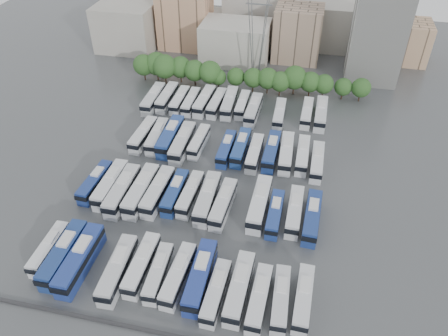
% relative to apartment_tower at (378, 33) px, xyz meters
% --- Properties ---
extents(ground, '(220.00, 220.00, 0.00)m').
position_rel_apartment_tower_xyz_m(ground, '(-34.00, -58.00, -13.00)').
color(ground, '#424447').
rests_on(ground, ground).
extents(parapet, '(56.00, 0.50, 0.50)m').
position_rel_apartment_tower_xyz_m(parapet, '(-34.00, -91.00, -12.75)').
color(parapet, '#2D2D30').
rests_on(parapet, ground).
extents(tree_line, '(65.33, 8.06, 8.46)m').
position_rel_apartment_tower_xyz_m(tree_line, '(-37.40, -15.89, -8.52)').
color(tree_line, black).
rests_on(tree_line, ground).
extents(city_buildings, '(102.00, 35.00, 20.00)m').
position_rel_apartment_tower_xyz_m(city_buildings, '(-41.46, 13.86, -5.13)').
color(city_buildings, '#9E998E').
rests_on(city_buildings, ground).
extents(apartment_tower, '(14.00, 14.00, 26.00)m').
position_rel_apartment_tower_xyz_m(apartment_tower, '(0.00, 0.00, 0.00)').
color(apartment_tower, silver).
rests_on(apartment_tower, ground).
extents(electricity_pylon, '(9.00, 6.91, 33.83)m').
position_rel_apartment_tower_xyz_m(electricity_pylon, '(-32.00, -8.00, 5.66)').
color(electricity_pylon, slate).
rests_on(electricity_pylon, ground).
extents(bus_r0_s0, '(2.48, 10.80, 3.38)m').
position_rel_apartment_tower_xyz_m(bus_r0_s0, '(-55.42, -81.04, -11.34)').
color(bus_r0_s0, white).
rests_on(bus_r0_s0, ground).
extents(bus_r0_s1, '(3.09, 13.30, 4.16)m').
position_rel_apartment_tower_xyz_m(bus_r0_s1, '(-52.20, -81.86, -10.96)').
color(bus_r0_s1, navy).
rests_on(bus_r0_s1, ground).
extents(bus_r0_s2, '(3.08, 13.64, 4.27)m').
position_rel_apartment_tower_xyz_m(bus_r0_s2, '(-49.01, -82.36, -10.90)').
color(bus_r0_s2, navy).
rests_on(bus_r0_s2, ground).
extents(bus_r0_s4, '(3.28, 12.70, 3.95)m').
position_rel_apartment_tower_xyz_m(bus_r0_s4, '(-42.22, -82.78, -11.06)').
color(bus_r0_s4, silver).
rests_on(bus_r0_s4, ground).
extents(bus_r0_s5, '(2.62, 11.86, 3.72)m').
position_rel_apartment_tower_xyz_m(bus_r0_s5, '(-38.84, -80.94, -11.17)').
color(bus_r0_s5, silver).
rests_on(bus_r0_s5, ground).
extents(bus_r0_s6, '(2.83, 10.88, 3.38)m').
position_rel_apartment_tower_xyz_m(bus_r0_s6, '(-35.69, -81.83, -11.34)').
color(bus_r0_s6, silver).
rests_on(bus_r0_s6, ground).
extents(bus_r0_s7, '(3.11, 11.81, 3.67)m').
position_rel_apartment_tower_xyz_m(bus_r0_s7, '(-32.40, -81.69, -11.20)').
color(bus_r0_s7, silver).
rests_on(bus_r0_s7, ground).
extents(bus_r0_s8, '(3.07, 13.19, 4.12)m').
position_rel_apartment_tower_xyz_m(bus_r0_s8, '(-28.89, -81.29, -10.98)').
color(bus_r0_s8, navy).
rests_on(bus_r0_s8, ground).
extents(bus_r0_s9, '(2.76, 11.20, 3.49)m').
position_rel_apartment_tower_xyz_m(bus_r0_s9, '(-25.81, -83.44, -11.29)').
color(bus_r0_s9, silver).
rests_on(bus_r0_s9, ground).
extents(bus_r0_s10, '(3.00, 12.58, 3.93)m').
position_rel_apartment_tower_xyz_m(bus_r0_s10, '(-22.46, -82.04, -11.07)').
color(bus_r0_s10, silver).
rests_on(bus_r0_s10, ground).
extents(bus_r0_s11, '(2.79, 11.42, 3.56)m').
position_rel_apartment_tower_xyz_m(bus_r0_s11, '(-19.19, -83.09, -11.25)').
color(bus_r0_s11, silver).
rests_on(bus_r0_s11, ground).
extents(bus_r0_s12, '(2.83, 11.07, 3.45)m').
position_rel_apartment_tower_xyz_m(bus_r0_s12, '(-16.00, -82.42, -11.31)').
color(bus_r0_s12, silver).
rests_on(bus_r0_s12, ground).
extents(bus_r0_s13, '(2.74, 11.32, 3.53)m').
position_rel_apartment_tower_xyz_m(bus_r0_s13, '(-12.66, -81.65, -11.27)').
color(bus_r0_s13, silver).
rests_on(bus_r0_s13, ground).
extents(bus_r1_s0, '(2.99, 11.51, 3.58)m').
position_rel_apartment_tower_xyz_m(bus_r1_s0, '(-55.47, -63.28, -11.24)').
color(bus_r1_s0, navy).
rests_on(bus_r1_s0, ground).
extents(bus_r1_s1, '(2.85, 12.75, 4.00)m').
position_rel_apartment_tower_xyz_m(bus_r1_s1, '(-52.06, -63.46, -11.04)').
color(bus_r1_s1, silver).
rests_on(bus_r1_s1, ground).
extents(bus_r1_s2, '(2.96, 13.25, 4.15)m').
position_rel_apartment_tower_xyz_m(bus_r1_s2, '(-48.99, -64.78, -10.96)').
color(bus_r1_s2, silver).
rests_on(bus_r1_s2, ground).
extents(bus_r1_s3, '(3.16, 13.47, 4.21)m').
position_rel_apartment_tower_xyz_m(bus_r1_s3, '(-45.42, -63.98, -10.93)').
color(bus_r1_s3, silver).
rests_on(bus_r1_s3, ground).
extents(bus_r1_s4, '(3.22, 12.79, 3.99)m').
position_rel_apartment_tower_xyz_m(bus_r1_s4, '(-42.21, -63.45, -11.04)').
color(bus_r1_s4, silver).
rests_on(bus_r1_s4, ground).
extents(bus_r1_s5, '(2.58, 11.53, 3.61)m').
position_rel_apartment_tower_xyz_m(bus_r1_s5, '(-38.92, -62.81, -11.23)').
color(bus_r1_s5, navy).
rests_on(bus_r1_s5, ground).
extents(bus_r1_s6, '(2.89, 11.52, 3.59)m').
position_rel_apartment_tower_xyz_m(bus_r1_s6, '(-35.88, -62.60, -11.24)').
color(bus_r1_s6, silver).
rests_on(bus_r1_s6, ground).
extents(bus_r1_s7, '(3.02, 12.97, 4.06)m').
position_rel_apartment_tower_xyz_m(bus_r1_s7, '(-32.30, -63.29, -11.01)').
color(bus_r1_s7, silver).
rests_on(bus_r1_s7, ground).
extents(bus_r1_s8, '(3.22, 12.20, 3.79)m').
position_rel_apartment_tower_xyz_m(bus_r1_s8, '(-29.05, -64.00, -11.14)').
color(bus_r1_s8, silver).
rests_on(bus_r1_s8, ground).
extents(bus_r1_s10, '(3.13, 13.36, 4.18)m').
position_rel_apartment_tower_xyz_m(bus_r1_s10, '(-22.35, -62.64, -10.95)').
color(bus_r1_s10, silver).
rests_on(bus_r1_s10, ground).
extents(bus_r1_s11, '(2.43, 10.94, 3.43)m').
position_rel_apartment_tower_xyz_m(bus_r1_s11, '(-19.18, -64.38, -11.32)').
color(bus_r1_s11, navy).
rests_on(bus_r1_s11, ground).
extents(bus_r1_s12, '(2.64, 11.79, 3.70)m').
position_rel_apartment_tower_xyz_m(bus_r1_s12, '(-15.70, -63.05, -11.19)').
color(bus_r1_s12, silver).
rests_on(bus_r1_s12, ground).
extents(bus_r1_s13, '(3.10, 12.40, 3.86)m').
position_rel_apartment_tower_xyz_m(bus_r1_s13, '(-12.46, -64.00, -11.10)').
color(bus_r1_s13, navy).
rests_on(bus_r1_s13, ground).
extents(bus_r2_s1, '(3.07, 12.03, 3.75)m').
position_rel_apartment_tower_xyz_m(bus_r2_s1, '(-52.11, -45.27, -11.16)').
color(bus_r2_s1, silver).
rests_on(bus_r2_s1, ground).
extents(bus_r2_s2, '(3.06, 11.89, 3.70)m').
position_rel_apartment_tower_xyz_m(bus_r2_s2, '(-48.79, -45.18, -11.18)').
color(bus_r2_s2, silver).
rests_on(bus_r2_s2, ground).
extents(bus_r2_s3, '(3.05, 13.63, 4.27)m').
position_rel_apartment_tower_xyz_m(bus_r2_s3, '(-45.65, -44.94, -10.90)').
color(bus_r2_s3, navy).
rests_on(bus_r2_s3, ground).
extents(bus_r2_s4, '(3.00, 13.22, 4.14)m').
position_rel_apartment_tower_xyz_m(bus_r2_s4, '(-42.28, -46.69, -10.97)').
color(bus_r2_s4, silver).
rests_on(bus_r2_s4, ground).
extents(bus_r2_s5, '(2.76, 10.95, 3.41)m').
position_rel_apartment_tower_xyz_m(bus_r2_s5, '(-38.94, -44.89, -11.33)').
color(bus_r2_s5, silver).
rests_on(bus_r2_s5, ground).
extents(bus_r2_s7, '(2.55, 11.22, 3.51)m').
position_rel_apartment_tower_xyz_m(bus_r2_s7, '(-32.28, -46.36, -11.28)').
color(bus_r2_s7, navy).
rests_on(bus_r2_s7, ground).
extents(bus_r2_s8, '(2.80, 11.99, 3.75)m').
position_rel_apartment_tower_xyz_m(bus_r2_s8, '(-29.23, -45.34, -11.16)').
color(bus_r2_s8, navy).
rests_on(bus_r2_s8, ground).
extents(bus_r2_s9, '(2.53, 11.48, 3.60)m').
position_rel_apartment_tower_xyz_m(bus_r2_s9, '(-25.89, -46.68, -11.23)').
color(bus_r2_s9, white).
rests_on(bus_r2_s9, ground).
extents(bus_r2_s10, '(2.89, 12.42, 3.88)m').
position_rel_apartment_tower_xyz_m(bus_r2_s10, '(-22.39, -45.33, -11.09)').
color(bus_r2_s10, navy).
rests_on(bus_r2_s10, ground).
extents(bus_r2_s11, '(3.16, 12.59, 3.92)m').
position_rel_apartment_tower_xyz_m(bus_r2_s11, '(-19.16, -45.31, -11.07)').
color(bus_r2_s11, silver).
rests_on(bus_r2_s11, ground).
extents(bus_r2_s12, '(2.63, 11.67, 3.66)m').
position_rel_apartment_tower_xyz_m(bus_r2_s12, '(-15.65, -45.13, -11.21)').
color(bus_r2_s12, white).
rests_on(bus_r2_s12, ground).
extents(bus_r2_s13, '(2.58, 11.65, 3.65)m').
position_rel_apartment_tower_xyz_m(bus_r2_s13, '(-12.44, -46.89, -11.21)').
color(bus_r2_s13, silver).
rests_on(bus_r2_s13, ground).
extents(bus_r3_s0, '(2.92, 12.80, 4.01)m').
position_rel_apartment_tower_xyz_m(bus_r3_s0, '(-55.45, -29.12, -11.03)').
color(bus_r3_s0, silver).
rests_on(bus_r3_s0, ground).
extents(bus_r3_s1, '(2.74, 12.16, 3.81)m').
position_rel_apartment_tower_xyz_m(bus_r3_s1, '(-52.27, -27.46, -11.13)').
color(bus_r3_s1, silver).
rests_on(bus_r3_s1, ground).
extents(bus_r3_s2, '(2.46, 11.22, 3.52)m').
position_rel_apartment_tower_xyz_m(bus_r3_s2, '(-48.71, -28.01, -11.27)').
color(bus_r3_s2, silver).
rests_on(bus_r3_s2, ground).
extents(bus_r3_s3, '(2.48, 11.16, 3.50)m').
position_rel_apartment_tower_xyz_m(bus_r3_s3, '(-45.62, -28.12, -11.28)').
color(bus_r3_s3, silver).
rests_on(bus_r3_s3, ground).
extents(bus_r3_s4, '(3.29, 12.52, 3.89)m').
position_rel_apartment_tower_xyz_m(bus_r3_s4, '(-42.25, -27.34, -11.09)').
color(bus_r3_s4, silver).
rests_on(bus_r3_s4, ground).
extents(bus_r3_s5, '(3.09, 11.79, 3.67)m').
position_rel_apartment_tower_xyz_m(bus_r3_s5, '(-38.90, -27.44, -11.20)').
color(bus_r3_s5, silver).
rests_on(bus_r3_s5, ground).
extents(bus_r3_s6, '(3.30, 12.83, 3.99)m').
position_rel_apartment_tower_xyz_m(bus_r3_s6, '(-35.72, -26.94, -11.04)').
color(bus_r3_s6, silver).
rests_on(bus_r3_s6, ground).
extents(bus_r3_s7, '(2.50, 11.02, 3.45)m').
position_rel_apartment_tower_xyz_m(bus_r3_s7, '(-32.35, -26.63, -11.31)').
color(bus_r3_s7, white).
rests_on(bus_r3_s7, ground).
extents(bus_r3_s8, '(3.01, 12.50, 3.90)m').
position_rel_apartment_tower_xyz_m(bus_r3_s8, '(-29.13, -28.90, -11.08)').
color(bus_r3_s8, silver).
rests_on(bus_r3_s8, ground).
extents(bus_r3_s10, '(2.79, 11.57, 3.61)m').
position_rel_apartment_tower_xyz_m(bus_r3_s10, '(-22.57, -29.30, -11.23)').
color(bus_r3_s10, silver).
rests_on(bus_r3_s10, ground).
extents(bus_r3_s12, '(2.68, 11.47, 3.59)m').
position_rel_apartment_tower_xyz_m(bus_r3_s12, '(-15.98, -27.22, -11.24)').
color(bus_r3_s12, white).
rests_on(bus_r3_s12, ground).
extents(bus_r3_s13, '(2.93, 12.77, 4.00)m').
position_rel_apartment_tower_xyz_m(bus_r3_s13, '(-12.59, -27.18, -11.04)').
color(bus_r3_s13, silver).
rests_on(bus_r3_s13, ground).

